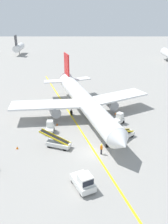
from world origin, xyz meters
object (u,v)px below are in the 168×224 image
Objects in this scene: belt_loader_aft_hold at (123,134)px; safety_cone_nose_left at (56,124)px; belt_loader_forward_hold at (57,143)px; safety_cone_nose_right at (16,148)px; safety_cone_wingtip_left at (115,113)px; baggage_tug_by_cargo_door at (49,128)px; ground_crew_marshaller at (101,149)px; baggage_tug_near_wing at (118,119)px; pushback_tug at (83,182)px; airliner at (83,100)px.

belt_loader_aft_hold reaches higher than safety_cone_nose_left.
belt_loader_forward_hold reaches higher than safety_cone_nose_right.
safety_cone_wingtip_left is at bearing 23.29° from safety_cone_nose_left.
baggage_tug_by_cargo_door reaches higher than ground_crew_marshaller.
safety_cone_nose_left is at bearing -176.49° from baggage_tug_near_wing.
safety_cone_nose_right is at bearing -129.86° from baggage_tug_by_cargo_door.
ground_crew_marshaller is at bearing 70.37° from pushback_tug.
belt_loader_forward_hold and belt_loader_aft_hold have the same top height.
belt_loader_forward_hold is (-4.02, 9.32, -0.22)m from pushback_tug.
belt_loader_forward_hold is 16.24m from safety_cone_wingtip_left.
safety_cone_nose_left is (-4.92, 16.83, -0.77)m from pushback_tug.
safety_cone_wingtip_left is at bearing 8.47° from airliner.
pushback_tug is 13.55m from safety_cone_nose_right.
airliner is 13.89m from ground_crew_marshaller.
baggage_tug_near_wing reaches higher than safety_cone_nose_left.
belt_loader_aft_hold is 12.54m from safety_cone_nose_left.
safety_cone_nose_right is (-16.92, -3.21, -0.56)m from belt_loader_aft_hold.
belt_loader_aft_hold is (0.09, -5.54, -0.15)m from baggage_tug_near_wing.
safety_cone_wingtip_left is at bearing 49.84° from belt_loader_forward_hold.
ground_crew_marshaller is (-3.92, -10.18, -0.02)m from baggage_tug_near_wing.
belt_loader_forward_hold is at bearing 163.49° from ground_crew_marshaller.
ground_crew_marshaller reaches higher than safety_cone_nose_right.
airliner is 13.11× the size of baggage_tug_near_wing.
ground_crew_marshaller is (2.60, -13.41, -2.51)m from airliner.
airliner reaches higher than belt_loader_forward_hold.
safety_cone_nose_left is 1.00× the size of safety_cone_wingtip_left.
baggage_tug_by_cargo_door is (-12.40, -3.44, 0.00)m from baggage_tug_near_wing.
belt_loader_aft_hold is at bearing -53.00° from airliner.
belt_loader_forward_hold is at bearing -68.83° from baggage_tug_by_cargo_door.
belt_loader_aft_hold reaches higher than ground_crew_marshaller.
safety_cone_nose_right is 21.15m from safety_cone_wingtip_left.
pushback_tug is at bearing -40.49° from safety_cone_nose_right.
pushback_tug is at bearing -106.53° from safety_cone_wingtip_left.
airliner is at bearing 89.94° from pushback_tug.
safety_cone_nose_right is at bearing -123.72° from safety_cone_nose_left.
baggage_tug_near_wing is at bearing 69.55° from pushback_tug.
pushback_tug is 10.15m from belt_loader_forward_hold.
pushback_tug is 1.55× the size of baggage_tug_near_wing.
safety_cone_nose_right is at bearing 173.67° from ground_crew_marshaller.
ground_crew_marshaller is (2.62, 7.35, -0.08)m from pushback_tug.
baggage_tug_near_wing reaches higher than safety_cone_nose_right.
airliner reaches higher than baggage_tug_by_cargo_door.
safety_cone_wingtip_left is (12.31, 7.63, -0.71)m from baggage_tug_by_cargo_door.
safety_cone_wingtip_left is (10.46, 12.40, -0.56)m from belt_loader_forward_hold.
safety_cone_nose_left is (-11.46, -0.70, -0.71)m from baggage_tug_near_wing.
airliner is 7.69m from baggage_tug_near_wing.
safety_cone_nose_right is (-5.37, -8.04, 0.00)m from safety_cone_nose_left.
belt_loader_forward_hold is at bearing -109.45° from airliner.
baggage_tug_by_cargo_door is 5.53× the size of safety_cone_nose_left.
pushback_tug is (-0.02, -20.77, -2.42)m from airliner.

